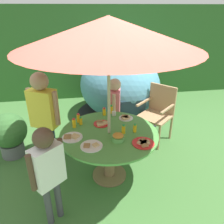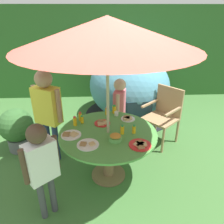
{
  "view_description": "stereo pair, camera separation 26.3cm",
  "coord_description": "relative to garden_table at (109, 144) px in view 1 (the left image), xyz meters",
  "views": [
    {
      "loc": [
        -0.33,
        -2.35,
        2.13
      ],
      "look_at": [
        0.06,
        0.12,
        0.93
      ],
      "focal_mm": 34.94,
      "sensor_mm": 36.0,
      "label": 1
    },
    {
      "loc": [
        -0.07,
        -2.37,
        2.13
      ],
      "look_at": [
        0.06,
        0.12,
        0.93
      ],
      "focal_mm": 34.94,
      "sensor_mm": 36.0,
      "label": 2
    }
  ],
  "objects": [
    {
      "name": "hedge_backdrop",
      "position": [
        0.0,
        3.35,
        0.57
      ],
      "size": [
        9.0,
        0.7,
        2.19
      ],
      "primitive_type": "cube",
      "color": "#285623",
      "rests_on": "ground_plane"
    },
    {
      "name": "juice_bottle_center_front",
      "position": [
        0.18,
        -0.04,
        0.22
      ],
      "size": [
        0.05,
        0.05,
        0.12
      ],
      "color": "yellow",
      "rests_on": "garden_table"
    },
    {
      "name": "garden_table",
      "position": [
        0.0,
        0.0,
        0.0
      ],
      "size": [
        1.25,
        1.25,
        0.7
      ],
      "color": "brown",
      "rests_on": "ground_plane"
    },
    {
      "name": "snack_bowl",
      "position": [
        0.08,
        -0.18,
        0.2
      ],
      "size": [
        0.16,
        0.16,
        0.08
      ],
      "color": "#66B259",
      "rests_on": "garden_table"
    },
    {
      "name": "juice_bottle_far_right",
      "position": [
        -0.38,
        0.34,
        0.23
      ],
      "size": [
        0.05,
        0.05,
        0.13
      ],
      "color": "yellow",
      "rests_on": "garden_table"
    },
    {
      "name": "plate_far_left",
      "position": [
        -0.46,
        -0.05,
        0.18
      ],
      "size": [
        0.25,
        0.25,
        0.03
      ],
      "color": "white",
      "rests_on": "garden_table"
    },
    {
      "name": "plate_center_back",
      "position": [
        -0.24,
        -0.27,
        0.18
      ],
      "size": [
        0.26,
        0.26,
        0.03
      ],
      "color": "white",
      "rests_on": "garden_table"
    },
    {
      "name": "cup_near",
      "position": [
        0.14,
        0.47,
        0.2
      ],
      "size": [
        0.06,
        0.06,
        0.06
      ],
      "primitive_type": "cylinder",
      "color": "white",
      "rests_on": "garden_table"
    },
    {
      "name": "plate_mid_left",
      "position": [
        0.29,
        0.34,
        0.18
      ],
      "size": [
        0.2,
        0.2,
        0.03
      ],
      "color": "white",
      "rests_on": "garden_table"
    },
    {
      "name": "plate_front_edge",
      "position": [
        -0.07,
        0.23,
        0.18
      ],
      "size": [
        0.21,
        0.21,
        0.03
      ],
      "color": "red",
      "rests_on": "garden_table"
    },
    {
      "name": "child_in_white_shirt",
      "position": [
        -0.69,
        -0.59,
        0.21
      ],
      "size": [
        0.34,
        0.32,
        1.16
      ],
      "rotation": [
        0.0,
        0.0,
        0.71
      ],
      "color": "#3F3F47",
      "rests_on": "ground_plane"
    },
    {
      "name": "potted_plant",
      "position": [
        -1.44,
        0.71,
        -0.13
      ],
      "size": [
        0.53,
        0.53,
        0.71
      ],
      "color": "#595960",
      "rests_on": "ground_plane"
    },
    {
      "name": "juice_bottle_spot_a",
      "position": [
        -0.35,
        0.27,
        0.22
      ],
      "size": [
        0.04,
        0.04,
        0.11
      ],
      "color": "yellow",
      "rests_on": "garden_table"
    },
    {
      "name": "plate_mid_right",
      "position": [
        0.36,
        -0.31,
        0.18
      ],
      "size": [
        0.26,
        0.26,
        0.03
      ],
      "color": "red",
      "rests_on": "garden_table"
    },
    {
      "name": "juice_bottle_spot_b",
      "position": [
        -0.44,
        0.21,
        0.23
      ],
      "size": [
        0.05,
        0.05,
        0.13
      ],
      "color": "yellow",
      "rests_on": "garden_table"
    },
    {
      "name": "ground_plane",
      "position": [
        0.0,
        0.0,
        -0.54
      ],
      "size": [
        10.0,
        10.0,
        0.02
      ],
      "primitive_type": "cube",
      "color": "#3D6B33"
    },
    {
      "name": "child_in_yellow_shirt",
      "position": [
        -0.84,
        0.44,
        0.36
      ],
      "size": [
        0.42,
        0.35,
        1.4
      ],
      "rotation": [
        0.0,
        0.0,
        -0.48
      ],
      "color": "navy",
      "rests_on": "ground_plane"
    },
    {
      "name": "patio_umbrella",
      "position": [
        0.0,
        0.0,
        1.36
      ],
      "size": [
        1.98,
        1.98,
        2.06
      ],
      "color": "#B7AD8C",
      "rests_on": "ground_plane"
    },
    {
      "name": "juice_bottle_near_right",
      "position": [
        0.11,
        0.56,
        0.23
      ],
      "size": [
        0.06,
        0.06,
        0.13
      ],
      "color": "yellow",
      "rests_on": "garden_table"
    },
    {
      "name": "juice_bottle_back_edge",
      "position": [
        0.0,
        0.51,
        0.22
      ],
      "size": [
        0.05,
        0.05,
        0.12
      ],
      "color": "yellow",
      "rests_on": "garden_table"
    },
    {
      "name": "wooden_chair",
      "position": [
        0.97,
        0.86,
        0.01
      ],
      "size": [
        0.68,
        0.68,
        0.95
      ],
      "rotation": [
        0.0,
        0.0,
        -0.84
      ],
      "color": "tan",
      "rests_on": "ground_plane"
    },
    {
      "name": "juice_bottle_near_left",
      "position": [
        0.32,
        -0.03,
        0.22
      ],
      "size": [
        0.04,
        0.04,
        0.11
      ],
      "color": "yellow",
      "rests_on": "garden_table"
    },
    {
      "name": "dome_tent",
      "position": [
        0.5,
        1.94,
        0.12
      ],
      "size": [
        2.02,
        2.02,
        1.32
      ],
      "rotation": [
        0.0,
        0.0,
        0.09
      ],
      "color": "teal",
      "rests_on": "ground_plane"
    },
    {
      "name": "child_in_pink_shirt",
      "position": [
        0.21,
        0.84,
        0.2
      ],
      "size": [
        0.23,
        0.38,
        1.14
      ],
      "rotation": [
        0.0,
        0.0,
        -1.82
      ],
      "color": "navy",
      "rests_on": "ground_plane"
    }
  ]
}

